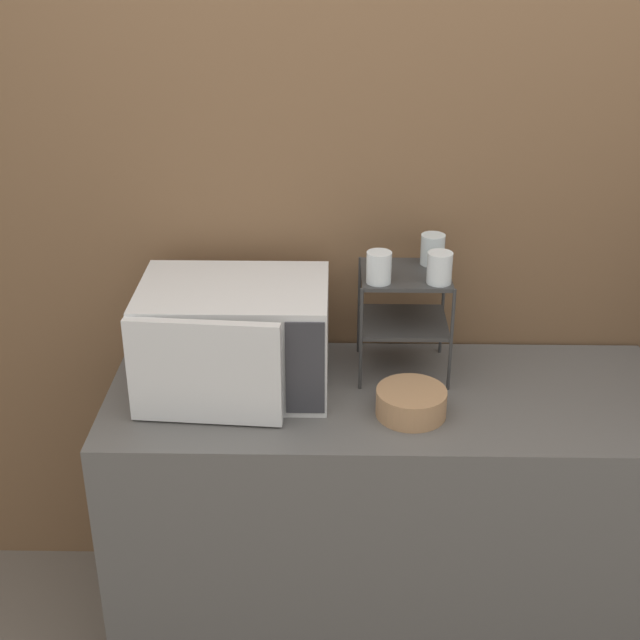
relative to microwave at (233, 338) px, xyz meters
The scene contains 8 objects.
wall_back 0.61m from the microwave, 35.28° to the left, with size 8.00×0.06×2.60m.
counter 0.76m from the microwave, ahead, with size 1.65×0.64×0.89m.
microwave is the anchor object (origin of this frame).
dish_rack 0.52m from the microwave, 12.10° to the left, with size 0.27×0.24×0.32m.
glass_front_left 0.47m from the microwave, ahead, with size 0.07×0.07×0.09m.
glass_back_right 0.64m from the microwave, 17.04° to the left, with size 0.07×0.07×0.09m.
glass_front_right 0.63m from the microwave, ahead, with size 0.07×0.07×0.09m.
bowl 0.55m from the microwave, 16.45° to the right, with size 0.20×0.20×0.08m.
Camera 1 is at (-0.16, -1.94, 2.23)m, focal length 50.00 mm.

